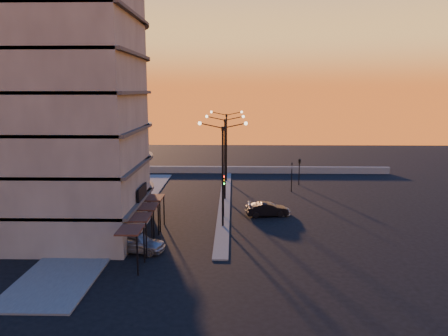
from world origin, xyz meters
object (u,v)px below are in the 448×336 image
car_sedan (267,209)px  car_wagon (269,208)px  traffic_light_main (223,189)px  streetlamp_mid (225,151)px  car_hatchback (136,242)px

car_sedan → car_wagon: size_ratio=0.97×
traffic_light_main → car_sedan: 4.84m
traffic_light_main → car_sedan: traffic_light_main is taller
streetlamp_mid → traffic_light_main: 7.62m
traffic_light_main → car_sedan: bearing=9.2°
car_sedan → car_wagon: (0.25, 0.54, -0.06)m
traffic_light_main → streetlamp_mid: bearing=90.0°
traffic_light_main → car_sedan: (4.25, 0.69, -2.21)m
traffic_light_main → car_wagon: size_ratio=1.00×
traffic_light_main → car_wagon: 5.19m
car_hatchback → car_wagon: bearing=-35.0°
car_hatchback → car_sedan: car_hatchback is taller
traffic_light_main → car_hatchback: (-6.50, -9.15, -2.12)m
car_wagon → streetlamp_mid: bearing=39.0°
streetlamp_mid → car_sedan: streetlamp_mid is taller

